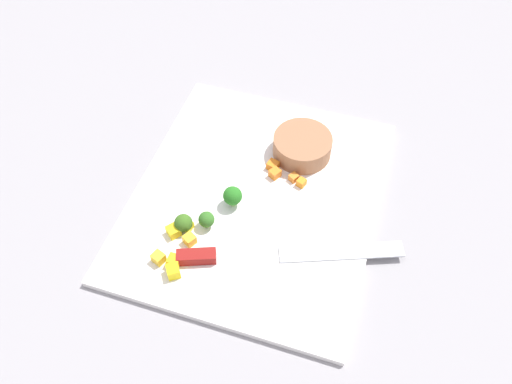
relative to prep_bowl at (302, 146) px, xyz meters
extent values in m
plane|color=gray|center=(-0.11, 0.05, -0.03)|extent=(4.00, 4.00, 0.00)
cube|color=white|center=(-0.11, 0.05, -0.02)|extent=(0.46, 0.39, 0.01)
cylinder|color=#996543|center=(0.00, 0.00, 0.00)|extent=(0.10, 0.10, 0.04)
cube|color=silver|center=(-0.18, -0.11, -0.02)|extent=(0.09, 0.19, 0.00)
cube|color=maroon|center=(-0.25, 0.10, -0.01)|extent=(0.04, 0.06, 0.02)
cube|color=orange|center=(-0.06, 0.00, -0.01)|extent=(0.02, 0.02, 0.01)
cube|color=orange|center=(-0.06, 0.03, -0.01)|extent=(0.02, 0.02, 0.01)
cube|color=orange|center=(-0.07, -0.02, -0.01)|extent=(0.02, 0.02, 0.01)
cube|color=orange|center=(-0.05, 0.04, -0.01)|extent=(0.02, 0.02, 0.01)
cube|color=yellow|center=(-0.23, 0.12, -0.01)|extent=(0.02, 0.02, 0.02)
cube|color=yellow|center=(-0.27, 0.15, -0.01)|extent=(0.02, 0.02, 0.02)
cube|color=yellow|center=(-0.22, 0.15, -0.01)|extent=(0.03, 0.03, 0.02)
cube|color=yellow|center=(-0.29, 0.12, -0.01)|extent=(0.03, 0.03, 0.02)
cube|color=yellow|center=(-0.27, 0.12, -0.01)|extent=(0.02, 0.02, 0.02)
cube|color=yellow|center=(-0.21, 0.13, -0.01)|extent=(0.02, 0.02, 0.01)
cylinder|color=#91BD57|center=(-0.21, 0.13, -0.01)|extent=(0.01, 0.01, 0.01)
sphere|color=#39641D|center=(-0.21, 0.13, 0.00)|extent=(0.03, 0.03, 0.03)
cylinder|color=#8FB867|center=(-0.14, 0.08, -0.01)|extent=(0.01, 0.01, 0.01)
sphere|color=#256F1E|center=(-0.14, 0.08, 0.00)|extent=(0.03, 0.03, 0.03)
cylinder|color=#93C363|center=(-0.19, 0.10, -0.01)|extent=(0.01, 0.01, 0.01)
sphere|color=#326822|center=(-0.19, 0.10, 0.00)|extent=(0.03, 0.03, 0.03)
camera|label=1|loc=(-0.59, -0.10, 0.65)|focal=35.89mm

